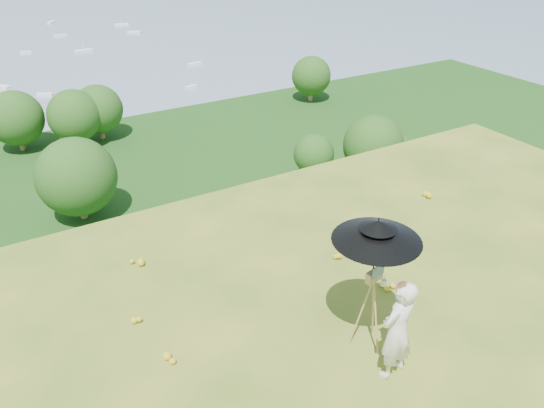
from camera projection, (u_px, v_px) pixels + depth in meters
ground at (526, 363)px, 7.55m from camera, size 14.00×14.00×0.00m
forest_slope at (116, 345)px, 48.03m from camera, size 140.00×56.00×22.00m
shoreline_tier at (48, 217)px, 81.52m from camera, size 170.00×28.00×8.00m
slope_trees at (90, 212)px, 41.19m from camera, size 110.00×50.00×6.00m
harbor_town at (39, 180)px, 78.34m from camera, size 110.00×22.00×5.00m
wildflowers at (512, 349)px, 7.71m from camera, size 10.00×10.50×0.12m
painter at (398, 330)px, 7.02m from camera, size 0.63×0.47×1.56m
field_easel at (371, 305)px, 7.52m from camera, size 0.65×0.65×1.46m
sun_umbrella at (375, 249)px, 7.08m from camera, size 1.31×1.31×0.96m
painter_cap at (404, 285)px, 6.66m from camera, size 0.19×0.23×0.10m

